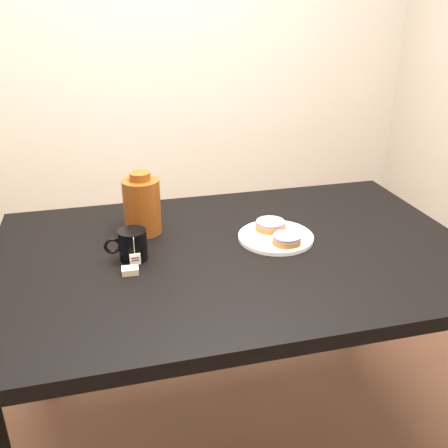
% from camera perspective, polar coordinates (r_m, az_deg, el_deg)
% --- Properties ---
extents(ground_plane, '(4.00, 4.00, 0.00)m').
position_cam_1_polar(ground_plane, '(1.93, 1.15, -23.07)').
color(ground_plane, brown).
extents(wall_back, '(3.50, 0.02, 2.70)m').
position_cam_1_polar(wall_back, '(3.28, -8.70, 22.87)').
color(wall_back, beige).
rests_on(wall_back, ground_plane).
extents(table, '(1.40, 0.90, 0.75)m').
position_cam_1_polar(table, '(1.51, 1.36, -5.72)').
color(table, black).
rests_on(table, ground_plane).
extents(plate, '(0.23, 0.23, 0.02)m').
position_cam_1_polar(plate, '(1.54, 5.93, -1.43)').
color(plate, white).
rests_on(plate, table).
extents(bagel_back, '(0.12, 0.12, 0.03)m').
position_cam_1_polar(bagel_back, '(1.57, 5.33, -0.12)').
color(bagel_back, brown).
rests_on(bagel_back, plate).
extents(bagel_front, '(0.11, 0.11, 0.03)m').
position_cam_1_polar(bagel_front, '(1.48, 7.17, -1.77)').
color(bagel_front, brown).
rests_on(bagel_front, plate).
extents(mug, '(0.12, 0.09, 0.09)m').
position_cam_1_polar(mug, '(1.42, -10.45, -2.36)').
color(mug, black).
rests_on(mug, table).
extents(teabag_pouch, '(0.05, 0.03, 0.02)m').
position_cam_1_polar(teabag_pouch, '(1.36, -10.67, -5.26)').
color(teabag_pouch, '#C6B793').
rests_on(teabag_pouch, table).
extents(bagel_package, '(0.12, 0.12, 0.20)m').
position_cam_1_polar(bagel_package, '(1.56, -9.35, 2.13)').
color(bagel_package, '#58250B').
rests_on(bagel_package, table).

